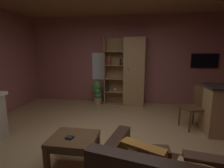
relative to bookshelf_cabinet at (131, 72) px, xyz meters
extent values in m
cube|color=tan|center=(-0.26, -2.55, -1.04)|extent=(6.06, 5.60, 0.02)
cube|color=#9E5B56|center=(-0.26, 0.27, 0.35)|extent=(6.18, 0.06, 2.75)
cube|color=white|center=(-0.96, 0.24, 0.15)|extent=(0.66, 0.01, 0.87)
cube|color=#A87F51|center=(0.08, -0.01, 0.01)|extent=(0.63, 0.38, 2.07)
cube|color=#A87F51|center=(-0.53, 0.17, 0.01)|extent=(0.58, 0.02, 2.07)
cube|color=#A87F51|center=(-0.81, -0.01, 0.01)|extent=(0.02, 0.38, 2.07)
sphere|color=black|center=(-0.08, -0.21, 0.11)|extent=(0.04, 0.04, 0.04)
cube|color=#A87F51|center=(-0.53, -0.01, -1.02)|extent=(0.58, 0.38, 0.02)
cube|color=#A87F51|center=(-0.53, -0.01, -0.61)|extent=(0.58, 0.38, 0.02)
cube|color=#A87F51|center=(-0.53, -0.01, -0.20)|extent=(0.58, 0.38, 0.02)
cube|color=#A87F51|center=(-0.53, -0.01, 0.22)|extent=(0.58, 0.38, 0.02)
cube|color=#A87F51|center=(-0.53, -0.01, 0.63)|extent=(0.58, 0.38, 0.02)
cube|color=black|center=(-0.33, -0.06, 0.31)|extent=(0.03, 0.23, 0.18)
cube|color=black|center=(-0.73, -0.06, -0.49)|extent=(0.04, 0.23, 0.22)
cube|color=#B22D2D|center=(-0.66, -0.06, 0.34)|extent=(0.04, 0.23, 0.23)
sphere|color=beige|center=(-0.51, -0.01, -0.56)|extent=(0.10, 0.10, 0.10)
cube|color=#C67F33|center=(0.29, -3.78, -0.48)|extent=(0.47, 0.34, 0.43)
cube|color=brown|center=(0.35, -3.75, -0.47)|extent=(0.42, 0.18, 0.34)
cube|color=brown|center=(-0.68, -3.13, -0.61)|extent=(0.67, 0.58, 0.05)
cube|color=brown|center=(-0.68, -3.13, -0.67)|extent=(0.60, 0.52, 0.08)
cube|color=brown|center=(-0.97, -3.38, -0.83)|extent=(0.07, 0.07, 0.39)
cube|color=brown|center=(-0.38, -3.38, -0.83)|extent=(0.07, 0.07, 0.39)
cube|color=brown|center=(-0.97, -2.88, -0.83)|extent=(0.07, 0.07, 0.39)
cube|color=brown|center=(-0.38, -2.88, -0.83)|extent=(0.07, 0.07, 0.39)
cube|color=black|center=(-0.71, -3.19, -0.57)|extent=(0.12, 0.11, 0.02)
cube|color=brown|center=(1.40, -1.54, -0.57)|extent=(0.55, 0.55, 0.04)
cube|color=brown|center=(1.58, -1.47, -0.33)|extent=(0.19, 0.39, 0.44)
cylinder|color=brown|center=(1.17, -1.44, -0.80)|extent=(0.04, 0.04, 0.46)
cylinder|color=brown|center=(1.30, -1.77, -0.80)|extent=(0.04, 0.04, 0.46)
cylinder|color=brown|center=(1.50, -1.30, -0.80)|extent=(0.04, 0.04, 0.46)
cylinder|color=brown|center=(1.63, -1.64, -0.80)|extent=(0.04, 0.04, 0.46)
cylinder|color=#9E896B|center=(-1.04, -0.12, -0.93)|extent=(0.26, 0.26, 0.19)
sphere|color=#3D7F3D|center=(-1.05, -0.08, -0.73)|extent=(0.26, 0.26, 0.26)
sphere|color=#3D7F3D|center=(-1.05, -0.12, -0.59)|extent=(0.24, 0.24, 0.24)
sphere|color=#3D7F3D|center=(-1.07, -0.11, -0.44)|extent=(0.30, 0.30, 0.30)
cube|color=black|center=(2.15, 0.21, 0.36)|extent=(0.76, 0.05, 0.43)
cube|color=black|center=(2.15, 0.19, 0.36)|extent=(0.72, 0.01, 0.39)
camera|label=1|loc=(0.23, -5.36, 0.63)|focal=27.95mm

